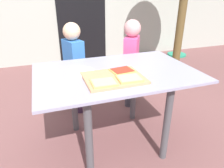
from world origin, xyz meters
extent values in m
plane|color=brown|center=(0.00, 0.00, 0.00)|extent=(16.00, 16.00, 0.00)
cube|color=black|center=(0.25, 2.52, 1.00)|extent=(0.90, 0.02, 2.00)
cube|color=#9A97B5|center=(0.00, 0.00, 0.69)|extent=(1.26, 0.83, 0.02)
cylinder|color=#4C4C51|center=(-0.31, -0.31, 0.34)|extent=(0.06, 0.06, 0.68)
cylinder|color=#4C4C51|center=(0.31, -0.31, 0.34)|extent=(0.06, 0.06, 0.68)
cylinder|color=#4C4C51|center=(-0.31, 0.31, 0.34)|extent=(0.06, 0.06, 0.68)
cylinder|color=#4C4C51|center=(0.31, 0.31, 0.34)|extent=(0.06, 0.06, 0.68)
cube|color=tan|center=(-0.07, -0.14, 0.71)|extent=(0.42, 0.34, 0.02)
cube|color=#D3B45E|center=(-0.17, -0.22, 0.72)|extent=(0.17, 0.15, 0.01)
cube|color=#F8DC8C|center=(-0.17, -0.22, 0.73)|extent=(0.16, 0.13, 0.00)
cube|color=#D3B45E|center=(0.02, -0.21, 0.72)|extent=(0.17, 0.15, 0.01)
cube|color=#F8DC8C|center=(0.02, -0.21, 0.73)|extent=(0.16, 0.13, 0.00)
cube|color=#D3B45E|center=(0.03, -0.06, 0.72)|extent=(0.18, 0.16, 0.01)
cube|color=#B62E1C|center=(0.03, -0.06, 0.73)|extent=(0.16, 0.14, 0.00)
cylinder|color=white|center=(-0.27, 0.08, 0.71)|extent=(0.22, 0.22, 0.01)
cylinder|color=#3B2641|center=(-0.25, 0.76, 0.24)|extent=(0.09, 0.09, 0.49)
cylinder|color=#3B2641|center=(-0.20, 0.63, 0.24)|extent=(0.09, 0.09, 0.49)
cube|color=blue|center=(-0.22, 0.69, 0.65)|extent=(0.21, 0.27, 0.33)
sphere|color=beige|center=(-0.22, 0.69, 0.91)|extent=(0.18, 0.18, 0.18)
cylinder|color=#42404A|center=(0.45, 0.69, 0.22)|extent=(0.09, 0.09, 0.43)
cylinder|color=#42404A|center=(0.37, 0.57, 0.22)|extent=(0.09, 0.09, 0.43)
cube|color=#E54C8C|center=(0.41, 0.63, 0.63)|extent=(0.25, 0.28, 0.39)
sphere|color=pink|center=(0.41, 0.63, 0.91)|extent=(0.18, 0.18, 0.18)
cylinder|color=brown|center=(1.50, 1.27, 0.74)|extent=(0.12, 0.12, 1.48)
cylinder|color=#27926F|center=(2.16, 2.15, 0.02)|extent=(0.38, 0.38, 0.04)
camera|label=1|loc=(-0.53, -1.44, 1.30)|focal=33.46mm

